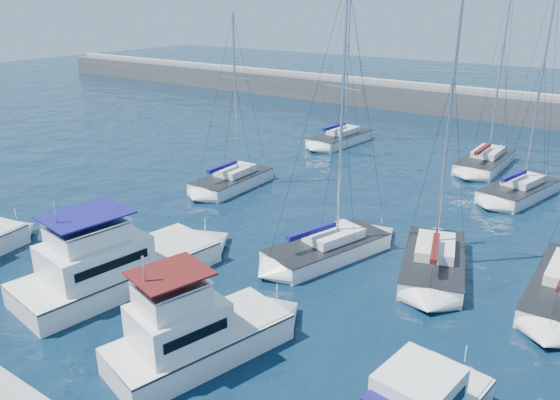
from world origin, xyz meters
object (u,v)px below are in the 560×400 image
Objects in this scene: sailboat_mid_d at (434,262)px; sailboat_back_a at (341,138)px; sailboat_back_b at (486,161)px; sailboat_back_c at (519,190)px; sailboat_mid_c at (328,248)px; motor_yacht_stbd_inner at (192,335)px; motor_yacht_port_inner at (111,266)px; sailboat_mid_a at (232,181)px.

sailboat_back_a is at bearing 112.29° from sailboat_mid_d.
sailboat_back_b reaches higher than sailboat_back_c.
sailboat_mid_d reaches higher than sailboat_mid_c.
motor_yacht_stbd_inner is 0.53× the size of sailboat_mid_c.
motor_yacht_stbd_inner is 36.85m from sailboat_back_a.
sailboat_back_b is (9.78, 32.69, -0.58)m from motor_yacht_port_inner.
sailboat_mid_c reaches higher than motor_yacht_stbd_inner.
sailboat_back_c is at bearing 68.84° from sailboat_mid_d.
sailboat_mid_d reaches higher than motor_yacht_stbd_inner.
sailboat_back_a is (-12.42, 34.69, -0.58)m from motor_yacht_stbd_inner.
sailboat_back_c reaches higher than sailboat_mid_c.
sailboat_back_c is (19.06, 10.53, 0.04)m from sailboat_mid_a.
sailboat_mid_a is at bearing 140.59° from motor_yacht_stbd_inner.
motor_yacht_port_inner is at bearing 179.86° from motor_yacht_stbd_inner.
sailboat_mid_d is 15.09m from sailboat_back_c.
motor_yacht_stbd_inner is (7.70, -2.09, 0.00)m from motor_yacht_port_inner.
sailboat_mid_d is (5.34, 13.24, -0.58)m from motor_yacht_stbd_inner.
motor_yacht_port_inner is 0.65× the size of sailboat_back_c.
sailboat_back_a is (-12.16, 23.27, 0.01)m from sailboat_mid_c.
sailboat_back_a is at bearing 134.68° from sailboat_mid_c.
sailboat_back_b is at bearing 101.60° from motor_yacht_stbd_inner.
sailboat_back_a reaches higher than motor_yacht_port_inner.
motor_yacht_port_inner is 0.66× the size of sailboat_back_a.
motor_yacht_port_inner is at bearing -104.63° from sailboat_back_c.
sailboat_back_b reaches higher than sailboat_mid_d.
sailboat_mid_d is 1.03× the size of sailboat_back_a.
sailboat_back_c is (4.27, -6.47, 0.00)m from sailboat_back_b.
sailboat_mid_a is (-5.01, 15.69, -0.62)m from motor_yacht_port_inner.
sailboat_mid_a is at bearing -85.97° from sailboat_back_a.
sailboat_back_b is at bearing 81.27° from sailboat_mid_d.
sailboat_mid_c is 0.90× the size of sailboat_mid_d.
sailboat_back_b reaches higher than sailboat_mid_a.
motor_yacht_port_inner is 0.81× the size of sailboat_mid_a.
sailboat_mid_a is 22.53m from sailboat_back_b.
sailboat_back_c reaches higher than motor_yacht_port_inner.
sailboat_back_b is (14.79, 17.00, 0.04)m from sailboat_mid_a.
sailboat_back_a is at bearing 106.57° from motor_yacht_port_inner.
motor_yacht_port_inner is at bearing -156.80° from sailboat_mid_d.
motor_yacht_port_inner is at bearing -73.30° from sailboat_mid_a.
sailboat_mid_d is at bearing -45.35° from sailboat_back_a.
sailboat_back_b reaches higher than motor_yacht_port_inner.
sailboat_mid_a is at bearing 148.56° from sailboat_mid_d.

